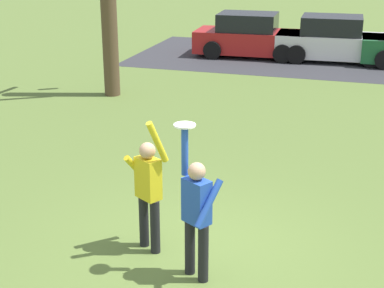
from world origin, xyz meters
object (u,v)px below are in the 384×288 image
parked_car_white (334,40)px  parked_car_red (250,37)px  person_catcher (197,211)px  frisbee_disc (185,125)px  person_defender (148,187)px

parked_car_white → parked_car_red: bearing=179.5°
person_catcher → parked_car_white: size_ratio=0.50×
person_catcher → parked_car_white: 15.01m
person_catcher → frisbee_disc: (-0.19, 0.11, 1.11)m
frisbee_disc → parked_car_red: frisbee_disc is taller
parked_car_red → parked_car_white: (3.03, 0.09, 0.00)m
person_defender → parked_car_white: bearing=114.6°
person_catcher → frisbee_disc: frisbee_disc is taller
person_catcher → parked_car_white: bearing=-61.9°
person_catcher → person_defender: size_ratio=1.02×
person_catcher → person_defender: 1.00m
parked_car_red → parked_car_white: same height
person_defender → parked_car_red: size_ratio=0.49×
parked_car_red → frisbee_disc: bearing=-83.9°
person_catcher → parked_car_red: size_ratio=0.50×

